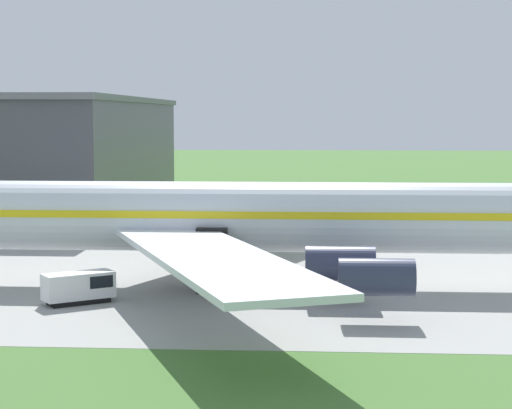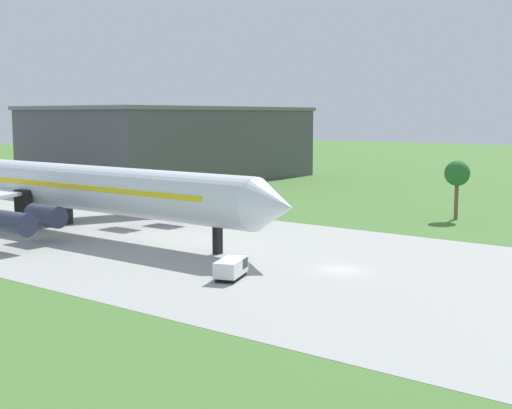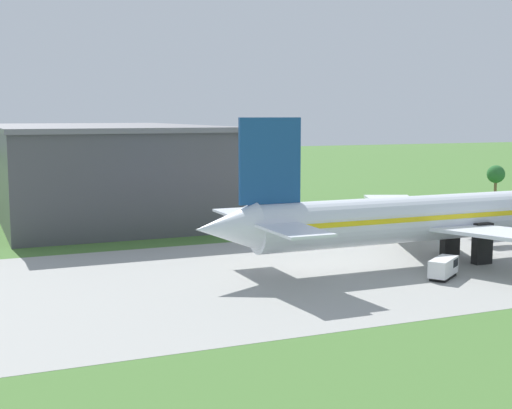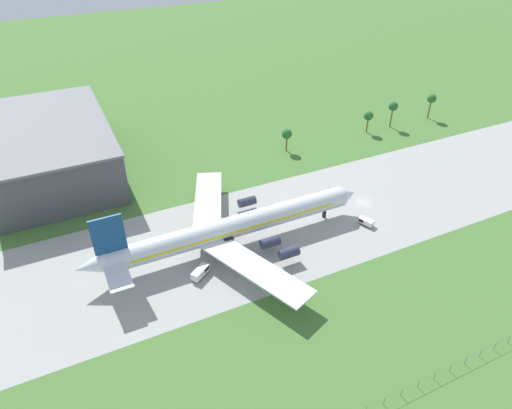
# 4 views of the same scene
# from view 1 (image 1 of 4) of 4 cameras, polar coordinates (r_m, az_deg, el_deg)

# --- Properties ---
(jet_airliner) EXTENTS (76.90, 61.96, 18.26)m
(jet_airliner) POSITION_cam_1_polar(r_m,az_deg,el_deg) (75.24, -1.01, -0.80)
(jet_airliner) COLOR silver
(jet_airliner) RESTS_ON ground_plane
(catering_van) EXTENTS (5.39, 4.64, 2.34)m
(catering_van) POSITION_cam_1_polar(r_m,az_deg,el_deg) (70.29, -10.74, -4.99)
(catering_van) COLOR black
(catering_van) RESTS_ON ground_plane
(terminal_building) EXTENTS (36.72, 61.20, 16.61)m
(terminal_building) POSITION_cam_1_polar(r_m,az_deg,el_deg) (141.88, -14.16, 3.05)
(terminal_building) COLOR #47474C
(terminal_building) RESTS_ON ground_plane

